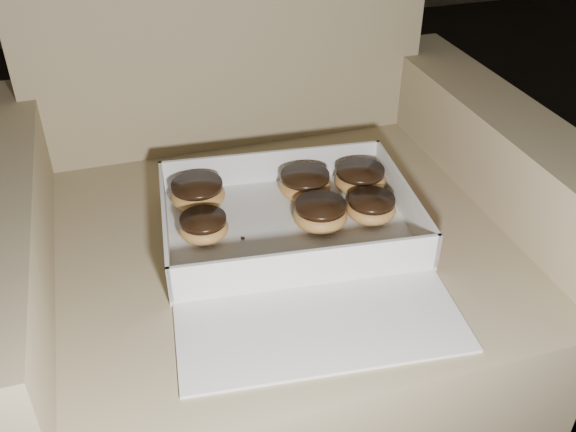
{
  "coord_description": "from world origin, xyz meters",
  "views": [
    {
      "loc": [
        -0.78,
        -1.0,
        1.09
      ],
      "look_at": [
        -0.53,
        -0.17,
        0.48
      ],
      "focal_mm": 40.0,
      "sensor_mm": 36.0,
      "label": 1
    }
  ],
  "objects": [
    {
      "name": "donut_d",
      "position": [
        -0.48,
        -0.19,
        0.49
      ],
      "size": [
        0.09,
        0.09,
        0.05
      ],
      "color": "gold",
      "rests_on": "bakery_box"
    },
    {
      "name": "armchair",
      "position": [
        -0.55,
        -0.09,
        0.32
      ],
      "size": [
        0.98,
        0.83,
        1.02
      ],
      "color": "tan",
      "rests_on": "floor"
    },
    {
      "name": "crumb_c",
      "position": [
        -0.61,
        -0.18,
        0.47
      ],
      "size": [
        0.01,
        0.01,
        0.0
      ],
      "primitive_type": "ellipsoid",
      "color": "black",
      "rests_on": "bakery_box"
    },
    {
      "name": "crumb_b",
      "position": [
        -0.42,
        -0.26,
        0.47
      ],
      "size": [
        0.01,
        0.01,
        0.0
      ],
      "primitive_type": "ellipsoid",
      "color": "black",
      "rests_on": "bakery_box"
    },
    {
      "name": "donut_f",
      "position": [
        -0.39,
        -0.19,
        0.49
      ],
      "size": [
        0.08,
        0.08,
        0.04
      ],
      "color": "gold",
      "rests_on": "bakery_box"
    },
    {
      "name": "donut_e",
      "position": [
        -0.67,
        -0.16,
        0.49
      ],
      "size": [
        0.08,
        0.08,
        0.04
      ],
      "color": "gold",
      "rests_on": "bakery_box"
    },
    {
      "name": "bakery_box",
      "position": [
        -0.53,
        -0.21,
        0.47
      ],
      "size": [
        0.45,
        0.51,
        0.07
      ],
      "rotation": [
        0.0,
        0.0,
        -0.1
      ],
      "color": "white",
      "rests_on": "armchair"
    },
    {
      "name": "donut_c",
      "position": [
        -0.47,
        -0.09,
        0.49
      ],
      "size": [
        0.09,
        0.09,
        0.05
      ],
      "color": "gold",
      "rests_on": "bakery_box"
    },
    {
      "name": "crumb_a",
      "position": [
        -0.46,
        -0.3,
        0.47
      ],
      "size": [
        0.01,
        0.01,
        0.0
      ],
      "primitive_type": "ellipsoid",
      "color": "black",
      "rests_on": "bakery_box"
    },
    {
      "name": "donut_b",
      "position": [
        -0.66,
        -0.07,
        0.49
      ],
      "size": [
        0.09,
        0.09,
        0.05
      ],
      "color": "gold",
      "rests_on": "bakery_box"
    },
    {
      "name": "donut_a",
      "position": [
        -0.37,
        -0.1,
        0.49
      ],
      "size": [
        0.09,
        0.09,
        0.05
      ],
      "color": "gold",
      "rests_on": "bakery_box"
    },
    {
      "name": "crumb_d",
      "position": [
        -0.65,
        -0.24,
        0.47
      ],
      "size": [
        0.01,
        0.01,
        0.0
      ],
      "primitive_type": "ellipsoid",
      "color": "black",
      "rests_on": "bakery_box"
    },
    {
      "name": "floor",
      "position": [
        0.0,
        0.0,
        0.0
      ],
      "size": [
        4.5,
        4.5,
        0.0
      ],
      "primitive_type": "plane",
      "color": "black",
      "rests_on": "ground"
    }
  ]
}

